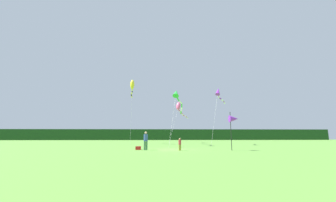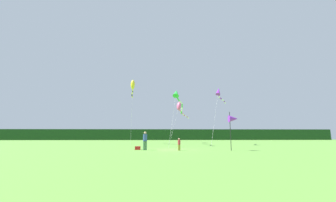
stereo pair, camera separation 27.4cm
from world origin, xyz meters
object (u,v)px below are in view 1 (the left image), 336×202
at_px(kite_yellow, 132,86).
at_px(kite_purple, 219,93).
at_px(person_adult, 146,140).
at_px(banner_flag_pole, 234,119).
at_px(cooler_box, 138,148).
at_px(kite_rainbow, 179,108).
at_px(person_child, 180,143).
at_px(kite_green, 177,96).

distance_m(kite_yellow, kite_purple, 14.89).
height_order(person_adult, banner_flag_pole, banner_flag_pole).
distance_m(person_adult, banner_flag_pole, 9.04).
xyz_separation_m(person_adult, banner_flag_pole, (8.77, -0.85, 2.03)).
bearing_deg(kite_yellow, cooler_box, -79.46).
bearing_deg(banner_flag_pole, kite_rainbow, 100.30).
xyz_separation_m(person_child, kite_purple, (7.51, 11.54, 7.45)).
relative_size(cooler_box, kite_green, 0.05).
distance_m(kite_green, kite_purple, 7.15).
distance_m(person_adult, person_child, 3.44).
xyz_separation_m(person_child, cooler_box, (-4.15, 1.13, -0.49)).
relative_size(person_child, kite_rainbow, 0.14).
xyz_separation_m(kite_purple, kite_rainbow, (-5.62, 7.50, -1.36)).
relative_size(kite_yellow, kite_purple, 1.23).
relative_size(person_child, cooler_box, 2.22).
bearing_deg(cooler_box, kite_purple, 41.75).
height_order(person_adult, kite_green, kite_green).
distance_m(person_adult, kite_yellow, 17.58).
height_order(kite_green, kite_purple, kite_purple).
relative_size(cooler_box, banner_flag_pole, 0.14).
distance_m(person_adult, kite_rainbow, 20.04).
height_order(kite_green, kite_rainbow, kite_green).
height_order(banner_flag_pole, kite_green, kite_green).
bearing_deg(kite_green, person_child, -93.83).
bearing_deg(kite_purple, person_adult, -134.81).
height_order(person_adult, person_child, person_adult).
bearing_deg(cooler_box, kite_rainbow, 71.37).
bearing_deg(banner_flag_pole, kite_yellow, 128.09).
bearing_deg(cooler_box, kite_yellow, 100.54).
bearing_deg(kite_rainbow, cooler_box, -108.63).
relative_size(person_child, kite_green, 0.11).
height_order(person_child, kite_green, kite_green).
xyz_separation_m(person_adult, cooler_box, (-0.77, 0.56, -0.85)).
relative_size(person_adult, cooler_box, 3.40).
relative_size(person_child, banner_flag_pole, 0.32).
bearing_deg(person_adult, kite_yellow, 103.04).
height_order(cooler_box, kite_green, kite_green).
xyz_separation_m(person_adult, kite_green, (4.03, 9.16, 6.21)).
bearing_deg(banner_flag_pole, kite_purple, 79.85).
distance_m(kite_purple, kite_rainbow, 9.48).
distance_m(banner_flag_pole, kite_yellow, 20.95).
height_order(person_child, banner_flag_pole, banner_flag_pole).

